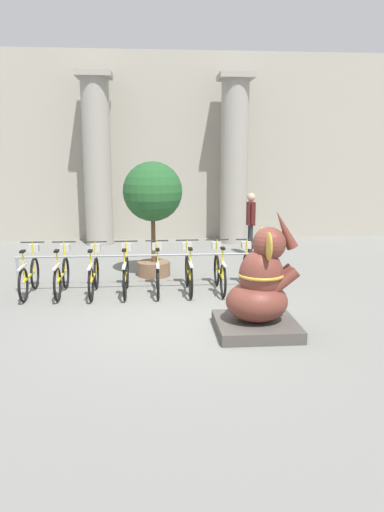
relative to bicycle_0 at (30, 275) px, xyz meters
The scene contains 16 objects.
ground_plane 3.51m from the bicycle_0, 32.33° to the right, with size 60.00×60.00×0.00m, color slate.
building_facade 7.80m from the bicycle_0, 66.34° to the left, with size 20.00×0.20×6.00m.
column_left 6.20m from the bicycle_0, 81.72° to the left, with size 1.06×1.06×5.16m.
column_right 7.97m from the bicycle_0, 48.53° to the left, with size 1.06×1.06×5.16m.
bike_rack 2.25m from the bicycle_0, ahead, with size 5.08×0.05×0.77m.
bicycle_0 is the anchor object (origin of this frame).
bicycle_1 0.64m from the bicycle_0, ahead, with size 0.48×1.64×1.01m.
bicycle_2 1.28m from the bicycle_0, ahead, with size 0.48×1.64×1.01m.
bicycle_3 1.92m from the bicycle_0, ahead, with size 0.48×1.64×1.01m.
bicycle_4 2.56m from the bicycle_0, ahead, with size 0.48×1.64×1.01m.
bicycle_5 3.20m from the bicycle_0, ahead, with size 0.48×1.64×1.01m.
bicycle_6 3.84m from the bicycle_0, ahead, with size 0.48×1.64×1.01m.
bicycle_7 4.48m from the bicycle_0, ahead, with size 0.48×1.64×1.01m.
elephant_statue 4.84m from the bicycle_0, 31.25° to the right, with size 1.27×1.27×1.97m.
person_pedestrian 6.38m from the bicycle_0, 34.93° to the left, with size 0.23×0.47×1.74m.
potted_tree 3.20m from the bicycle_0, 29.64° to the left, with size 1.35×1.35×2.63m.
Camera 1 is at (-0.51, -8.07, 2.76)m, focal length 35.00 mm.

